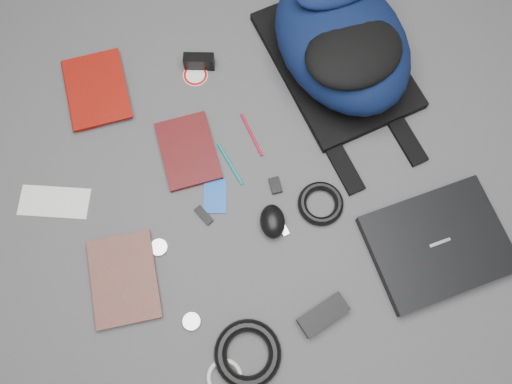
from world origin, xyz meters
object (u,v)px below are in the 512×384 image
object	(u,v)px
mouse	(273,221)
compact_camera	(199,62)
dvd_case	(188,151)
power_brick	(323,315)
textbook_red	(67,97)
comic_book	(91,286)
backpack	(342,41)
laptop	(438,244)

from	to	relation	value
mouse	compact_camera	bearing A→B (deg)	108.43
dvd_case	mouse	world-z (taller)	mouse
power_brick	textbook_red	bearing A→B (deg)	106.54
comic_book	dvd_case	distance (m)	0.44
mouse	textbook_red	bearing A→B (deg)	142.58
compact_camera	comic_book	bearing A→B (deg)	-110.65
backpack	power_brick	size ratio (longest dim) A/B	4.15
backpack	power_brick	world-z (taller)	backpack
compact_camera	laptop	bearing A→B (deg)	-39.06
textbook_red	dvd_case	distance (m)	0.39
textbook_red	power_brick	size ratio (longest dim) A/B	1.82
comic_book	dvd_case	size ratio (longest dim) A/B	1.11
comic_book	dvd_case	bearing A→B (deg)	45.94
laptop	power_brick	size ratio (longest dim) A/B	2.71
compact_camera	mouse	distance (m)	0.52
compact_camera	textbook_red	bearing A→B (deg)	-163.00
compact_camera	mouse	world-z (taller)	same
laptop	dvd_case	xyz separation A→B (m)	(-0.55, 0.46, -0.01)
dvd_case	power_brick	distance (m)	0.57
backpack	laptop	world-z (taller)	backpack
compact_camera	power_brick	xyz separation A→B (m)	(0.09, -0.79, -0.01)
dvd_case	power_brick	bearing A→B (deg)	-67.04
textbook_red	comic_book	world-z (taller)	textbook_red
comic_book	compact_camera	bearing A→B (deg)	56.38
laptop	comic_book	bearing A→B (deg)	167.07
comic_book	backpack	bearing A→B (deg)	32.99
dvd_case	compact_camera	world-z (taller)	compact_camera
compact_camera	mouse	xyz separation A→B (m)	(0.05, -0.52, -0.00)
laptop	textbook_red	bearing A→B (deg)	137.35
textbook_red	power_brick	world-z (taller)	power_brick
power_brick	backpack	bearing A→B (deg)	51.75
backpack	mouse	bearing A→B (deg)	-136.31
laptop	comic_book	xyz separation A→B (m)	(-0.89, 0.18, -0.01)
comic_book	mouse	distance (m)	0.50
mouse	power_brick	size ratio (longest dim) A/B	0.73
backpack	dvd_case	size ratio (longest dim) A/B	2.55
laptop	dvd_case	bearing A→B (deg)	138.49
backpack	laptop	distance (m)	0.61
textbook_red	backpack	bearing A→B (deg)	-6.49
comic_book	textbook_red	bearing A→B (deg)	90.81
laptop	power_brick	distance (m)	0.36
compact_camera	mouse	bearing A→B (deg)	-65.42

